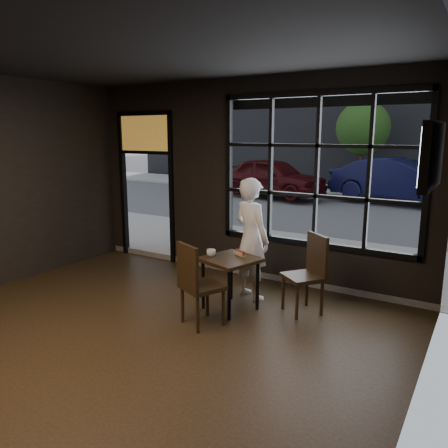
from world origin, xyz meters
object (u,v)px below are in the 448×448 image
Objects in this scene: man at (251,239)px; navy_car at (399,180)px; cafe_table at (230,283)px; chair_near at (202,284)px.

navy_car is at bearing -68.69° from man.
navy_car is (0.18, 10.08, -0.05)m from man.
cafe_table is 0.16× the size of navy_car.
chair_near is 0.60× the size of man.
navy_car is (0.25, 11.20, 0.30)m from chair_near.
man reaches higher than cafe_table.
man is at bearing -69.74° from chair_near.
cafe_table is 10.62m from navy_car.
cafe_table is at bearing 109.14° from man.
chair_near is at bearing -173.03° from navy_car.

